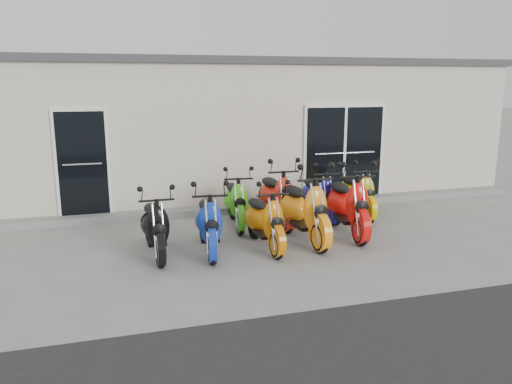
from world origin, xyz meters
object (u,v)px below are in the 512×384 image
scooter_front_orange_a (264,212)px  scooter_back_green (236,195)px  scooter_front_blue (209,214)px  scooter_back_yellow (357,187)px  scooter_front_black (155,218)px  scooter_front_orange_b (303,201)px  scooter_back_red (276,190)px  scooter_back_blue (318,190)px  scooter_front_red (347,196)px

scooter_front_orange_a → scooter_back_green: scooter_back_green is taller
scooter_front_blue → scooter_back_yellow: 3.71m
scooter_front_black → scooter_front_blue: bearing=-6.8°
scooter_front_orange_a → scooter_back_yellow: 2.88m
scooter_front_orange_a → scooter_front_orange_b: 0.80m
scooter_front_black → scooter_front_orange_a: (1.83, -0.14, 0.00)m
scooter_back_green → scooter_back_red: bearing=-0.5°
scooter_back_blue → scooter_front_black: bearing=-158.6°
scooter_back_red → scooter_back_blue: (0.95, 0.10, -0.07)m
scooter_front_orange_a → scooter_front_orange_b: (0.78, 0.17, 0.12)m
scooter_front_red → scooter_back_red: (-1.05, 1.03, -0.03)m
scooter_front_black → scooter_back_yellow: bearing=15.1°
scooter_front_orange_a → scooter_back_red: bearing=60.8°
scooter_front_blue → scooter_back_yellow: bearing=28.3°
scooter_front_blue → scooter_front_orange_a: 0.96m
scooter_back_green → scooter_back_red: (0.81, -0.10, 0.07)m
scooter_front_black → scooter_back_green: (1.69, 1.30, 0.00)m
scooter_front_black → scooter_back_blue: (3.45, 1.31, 0.00)m
scooter_back_blue → scooter_front_orange_a: bearing=-137.5°
scooter_front_red → scooter_back_yellow: scooter_front_red is taller
scooter_front_orange_b → scooter_back_yellow: (1.72, 1.26, -0.11)m
scooter_back_blue → scooter_front_blue: bearing=-151.0°
scooter_back_red → scooter_front_orange_b: bearing=-84.0°
scooter_front_orange_a → scooter_front_red: size_ratio=0.86×
scooter_front_orange_b → scooter_back_blue: scooter_front_orange_b is taller
scooter_back_green → scooter_front_orange_b: bearing=-47.8°
scooter_front_black → scooter_back_blue: bearing=19.2°
scooter_front_black → scooter_back_red: (2.50, 1.21, 0.07)m
scooter_back_green → scooter_back_blue: bearing=6.4°
scooter_front_red → scooter_back_green: bearing=154.4°
scooter_front_black → scooter_back_green: size_ratio=1.00×
scooter_front_blue → scooter_back_yellow: scooter_front_blue is taller
scooter_front_red → scooter_back_yellow: 1.37m
scooter_front_blue → scooter_front_orange_b: 1.74m
scooter_front_blue → scooter_front_red: scooter_front_red is taller
scooter_front_black → scooter_front_blue: scooter_front_blue is taller
scooter_front_orange_a → scooter_back_green: 1.45m
scooter_front_blue → scooter_back_blue: scooter_front_blue is taller
scooter_front_red → scooter_front_black: bearing=-171.5°
scooter_front_orange_b → scooter_back_blue: size_ratio=1.18×
scooter_front_red → scooter_back_blue: 1.14m
scooter_back_red → scooter_front_orange_a: bearing=-115.8°
scooter_front_blue → scooter_back_blue: (2.57, 1.39, -0.02)m
scooter_front_orange_b → scooter_back_red: bearing=92.5°
scooter_front_orange_b → scooter_front_blue: bearing=-179.2°
scooter_front_black → scooter_front_orange_a: size_ratio=1.00×
scooter_back_blue → scooter_back_yellow: 0.88m
scooter_front_orange_a → scooter_front_blue: bearing=173.6°
scooter_front_red → scooter_front_orange_a: bearing=-163.9°
scooter_front_orange_b → scooter_front_red: bearing=5.8°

